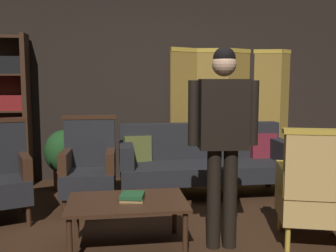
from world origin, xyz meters
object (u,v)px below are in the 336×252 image
(armchair_gilt_accent, at_px, (314,190))
(armchair_wing_right, at_px, (89,166))
(book_tan_leather, at_px, (132,199))
(book_green_cloth, at_px, (132,195))
(folding_screen, at_px, (239,110))
(coffee_table, at_px, (127,206))
(potted_plant, at_px, (64,155))
(standing_figure, at_px, (223,129))
(velvet_couch, at_px, (204,158))

(armchair_gilt_accent, distance_m, armchair_wing_right, 2.31)
(book_tan_leather, xyz_separation_m, book_green_cloth, (0.00, 0.00, 0.03))
(folding_screen, height_order, book_green_cloth, folding_screen)
(coffee_table, relative_size, potted_plant, 1.27)
(armchair_gilt_accent, bearing_deg, standing_figure, 174.94)
(folding_screen, xyz_separation_m, coffee_table, (-1.76, -2.36, -0.61))
(armchair_gilt_accent, xyz_separation_m, book_green_cloth, (-1.55, 0.16, -0.03))
(book_green_cloth, bearing_deg, armchair_gilt_accent, -5.74)
(folding_screen, distance_m, coffee_table, 3.01)
(coffee_table, relative_size, book_tan_leather, 5.21)
(book_tan_leather, relative_size, book_green_cloth, 1.00)
(armchair_gilt_accent, height_order, book_tan_leather, armchair_gilt_accent)
(coffee_table, xyz_separation_m, book_tan_leather, (0.04, -0.00, 0.06))
(coffee_table, xyz_separation_m, standing_figure, (0.80, -0.09, 0.65))
(book_tan_leather, bearing_deg, coffee_table, 179.65)
(armchair_wing_right, bearing_deg, book_green_cloth, -67.99)
(book_tan_leather, distance_m, book_green_cloth, 0.03)
(velvet_couch, bearing_deg, book_tan_leather, -123.32)
(standing_figure, bearing_deg, coffee_table, 173.88)
(folding_screen, relative_size, velvet_couch, 1.01)
(folding_screen, height_order, standing_figure, folding_screen)
(coffee_table, distance_m, armchair_wing_right, 1.12)
(standing_figure, bearing_deg, velvet_couch, 82.15)
(book_tan_leather, bearing_deg, velvet_couch, 56.68)
(velvet_couch, xyz_separation_m, armchair_gilt_accent, (0.58, -1.64, 0.04))
(velvet_couch, bearing_deg, armchair_wing_right, -162.76)
(velvet_couch, distance_m, book_tan_leather, 1.77)
(coffee_table, height_order, armchair_wing_right, armchair_wing_right)
(coffee_table, bearing_deg, potted_plant, 111.65)
(velvet_couch, bearing_deg, folding_screen, 49.72)
(velvet_couch, distance_m, armchair_gilt_accent, 1.74)
(coffee_table, xyz_separation_m, potted_plant, (-0.76, 1.92, 0.08))
(standing_figure, distance_m, book_tan_leather, 0.97)
(velvet_couch, distance_m, book_green_cloth, 1.77)
(armchair_wing_right, xyz_separation_m, standing_figure, (1.18, -1.13, 0.54))
(armchair_gilt_accent, relative_size, potted_plant, 1.32)
(armchair_gilt_accent, bearing_deg, book_tan_leather, 174.26)
(folding_screen, distance_m, armchair_wing_right, 2.56)
(potted_plant, bearing_deg, armchair_wing_right, -66.33)
(folding_screen, bearing_deg, potted_plant, -170.24)
(folding_screen, distance_m, standing_figure, 2.63)
(armchair_wing_right, xyz_separation_m, potted_plant, (-0.38, 0.88, -0.04))
(armchair_wing_right, relative_size, standing_figure, 0.61)
(potted_plant, xyz_separation_m, book_green_cloth, (0.81, -1.92, 0.01))
(standing_figure, bearing_deg, book_green_cloth, 173.54)
(book_green_cloth, bearing_deg, standing_figure, -6.46)
(armchair_wing_right, bearing_deg, potted_plant, 113.67)
(armchair_wing_right, xyz_separation_m, book_tan_leather, (0.42, -1.05, -0.06))
(book_tan_leather, bearing_deg, armchair_gilt_accent, -5.74)
(book_green_cloth, bearing_deg, folding_screen, 53.94)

